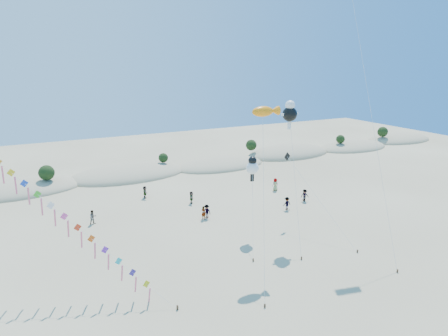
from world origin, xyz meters
TOP-DOWN VIEW (x-y plane):
  - dune_ridge at (1.06, 45.14)m, footprint 145.30×11.49m
  - kite_train at (-14.30, 17.99)m, footprint 18.88×17.03m
  - fish_kite at (6.07, 13.96)m, footprint 5.89×8.29m
  - cartoon_kite_low at (7.36, 18.20)m, footprint 3.84×6.48m
  - cartoon_kite_high at (10.96, 17.06)m, footprint 3.56×7.14m
  - dark_kite at (13.04, 16.93)m, footprint 2.04×10.26m
  - beachgoers at (8.06, 26.36)m, footprint 27.22×13.08m

SIDE VIEW (x-z plane):
  - dune_ridge at x=1.06m, z-range -2.67..2.90m
  - beachgoers at x=8.06m, z-range -0.08..1.73m
  - dark_kite at x=13.04m, z-range 1.60..9.64m
  - cartoon_kite_low at x=7.36m, z-range 3.10..11.49m
  - kite_train at x=-14.30m, z-range 0.27..18.39m
  - cartoon_kite_high at x=10.96m, z-range 5.79..19.87m
  - fish_kite at x=6.07m, z-range 6.51..20.57m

